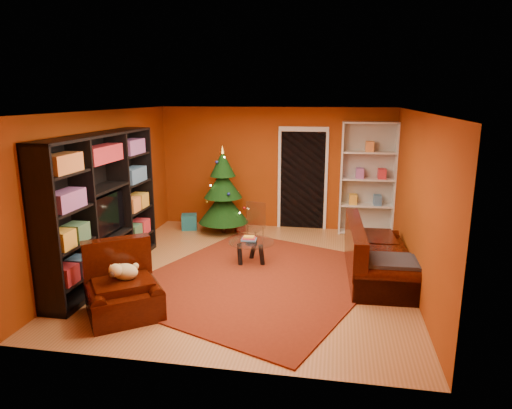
% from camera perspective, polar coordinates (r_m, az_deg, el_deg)
% --- Properties ---
extents(floor, '(5.00, 5.50, 0.05)m').
position_cam_1_polar(floor, '(7.61, -0.53, -8.60)').
color(floor, '#AC6C39').
rests_on(floor, ground).
extents(ceiling, '(5.00, 5.50, 0.05)m').
position_cam_1_polar(ceiling, '(7.05, -0.58, 11.78)').
color(ceiling, silver).
rests_on(ceiling, wall_back).
extents(wall_back, '(5.00, 0.05, 2.60)m').
position_cam_1_polar(wall_back, '(9.91, 2.42, 4.56)').
color(wall_back, '#91370C').
rests_on(wall_back, ground).
extents(wall_left, '(0.05, 5.50, 2.60)m').
position_cam_1_polar(wall_left, '(8.06, -18.49, 1.81)').
color(wall_left, '#91370C').
rests_on(wall_left, ground).
extents(wall_right, '(0.05, 5.50, 2.60)m').
position_cam_1_polar(wall_right, '(7.20, 19.61, 0.38)').
color(wall_right, '#91370C').
rests_on(wall_right, ground).
extents(doorway, '(1.06, 0.60, 2.16)m').
position_cam_1_polar(doorway, '(9.84, 5.83, 2.97)').
color(doorway, black).
rests_on(doorway, floor).
extents(rug, '(4.44, 4.74, 0.02)m').
position_cam_1_polar(rug, '(7.30, 0.24, -9.25)').
color(rug, maroon).
rests_on(rug, floor).
extents(media_unit, '(0.48, 2.97, 2.27)m').
position_cam_1_polar(media_unit, '(7.51, -18.70, -0.31)').
color(media_unit, black).
rests_on(media_unit, floor).
extents(christmas_tree, '(1.05, 1.05, 1.86)m').
position_cam_1_polar(christmas_tree, '(9.52, -4.14, 1.73)').
color(christmas_tree, black).
rests_on(christmas_tree, floor).
extents(gift_box_teal, '(0.40, 0.40, 0.32)m').
position_cam_1_polar(gift_box_teal, '(10.01, -8.34, -2.15)').
color(gift_box_teal, '#186C7D').
rests_on(gift_box_teal, floor).
extents(gift_box_red, '(0.26, 0.26, 0.20)m').
position_cam_1_polar(gift_box_red, '(9.79, -2.01, -2.76)').
color(gift_box_red, maroon).
rests_on(gift_box_red, floor).
extents(white_bookshelf, '(1.11, 0.42, 2.38)m').
position_cam_1_polar(white_bookshelf, '(9.66, 13.79, 3.11)').
color(white_bookshelf, white).
rests_on(white_bookshelf, floor).
extents(armchair, '(1.38, 1.38, 0.77)m').
position_cam_1_polar(armchair, '(6.31, -16.27, -9.90)').
color(armchair, black).
rests_on(armchair, rug).
extents(dog, '(0.50, 0.48, 0.25)m').
position_cam_1_polar(dog, '(6.30, -16.01, -8.10)').
color(dog, beige).
rests_on(dog, armchair).
extents(sofa, '(1.01, 2.11, 0.89)m').
position_cam_1_polar(sofa, '(7.48, 15.11, -5.62)').
color(sofa, black).
rests_on(sofa, rug).
extents(coffee_table, '(0.83, 0.83, 0.49)m').
position_cam_1_polar(coffee_table, '(7.89, -0.56, -5.97)').
color(coffee_table, gray).
rests_on(coffee_table, rug).
extents(acrylic_chair, '(0.51, 0.53, 0.78)m').
position_cam_1_polar(acrylic_chair, '(8.61, -0.57, -3.01)').
color(acrylic_chair, '#66605B').
rests_on(acrylic_chair, rug).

